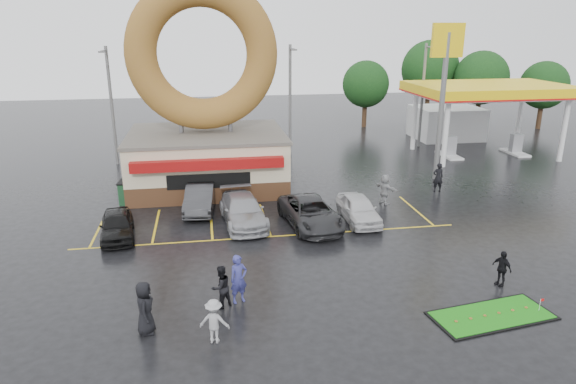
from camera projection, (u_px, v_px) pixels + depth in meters
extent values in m
plane|color=black|center=(281.00, 265.00, 23.36)|extent=(120.00, 120.00, 0.00)
cube|color=#472B19|center=(208.00, 177.00, 34.91)|extent=(10.00, 8.00, 1.20)
cube|color=beige|center=(207.00, 152.00, 34.37)|extent=(10.00, 8.00, 2.30)
cube|color=#59544C|center=(206.00, 134.00, 33.98)|extent=(10.20, 8.20, 0.20)
cube|color=maroon|center=(208.00, 165.00, 30.26)|extent=(9.00, 0.60, 0.60)
cylinder|color=slate|center=(181.00, 124.00, 33.52)|extent=(0.30, 0.30, 1.20)
cylinder|color=slate|center=(230.00, 122.00, 34.02)|extent=(0.30, 0.30, 1.20)
torus|color=brown|center=(202.00, 54.00, 32.41)|extent=(9.60, 2.00, 9.60)
cylinder|color=silver|center=(446.00, 135.00, 39.01)|extent=(0.40, 0.40, 5.00)
cylinder|color=silver|center=(564.00, 131.00, 40.57)|extent=(0.40, 0.40, 5.00)
cylinder|color=silver|center=(414.00, 121.00, 44.64)|extent=(0.40, 0.40, 5.00)
cylinder|color=silver|center=(519.00, 118.00, 46.20)|extent=(0.40, 0.40, 5.00)
cube|color=silver|center=(490.00, 92.00, 41.76)|extent=(12.00, 8.00, 0.50)
cube|color=yellow|center=(490.00, 89.00, 41.67)|extent=(12.30, 8.30, 0.70)
cube|color=#99999E|center=(450.00, 146.00, 42.63)|extent=(0.90, 0.60, 1.60)
cube|color=#99999E|center=(516.00, 143.00, 43.57)|extent=(0.90, 0.60, 1.60)
cube|color=silver|center=(446.00, 123.00, 49.48)|extent=(6.00, 5.00, 3.00)
cylinder|color=slate|center=(441.00, 109.00, 35.11)|extent=(0.36, 0.36, 10.00)
cube|color=yellow|center=(448.00, 40.00, 33.73)|extent=(2.20, 0.30, 2.20)
cylinder|color=slate|center=(112.00, 107.00, 39.18)|extent=(0.24, 0.24, 9.00)
cylinder|color=slate|center=(104.00, 51.00, 36.95)|extent=(0.12, 2.00, 0.12)
cube|color=slate|center=(101.00, 52.00, 36.03)|extent=(0.40, 0.18, 0.12)
cylinder|color=slate|center=(290.00, 101.00, 42.31)|extent=(0.24, 0.24, 9.00)
cylinder|color=slate|center=(292.00, 49.00, 40.07)|extent=(0.12, 2.00, 0.12)
cube|color=slate|center=(294.00, 50.00, 39.15)|extent=(0.40, 0.18, 0.12)
cylinder|color=slate|center=(422.00, 96.00, 45.12)|extent=(0.24, 0.24, 9.00)
cylinder|color=slate|center=(431.00, 47.00, 42.89)|extent=(0.12, 2.00, 0.12)
cube|color=slate|center=(436.00, 48.00, 41.96)|extent=(0.40, 0.18, 0.12)
cylinder|color=#332114|center=(477.00, 113.00, 55.13)|extent=(0.50, 0.50, 2.88)
sphere|color=black|center=(481.00, 78.00, 53.97)|extent=(5.60, 5.60, 5.60)
cylinder|color=#332114|center=(539.00, 117.00, 54.25)|extent=(0.50, 0.50, 2.52)
sphere|color=black|center=(544.00, 85.00, 53.23)|extent=(4.90, 4.90, 4.90)
cylinder|color=#332114|center=(427.00, 107.00, 58.21)|extent=(0.50, 0.50, 3.24)
sphere|color=black|center=(430.00, 69.00, 56.90)|extent=(6.30, 6.30, 6.30)
cylinder|color=#332114|center=(364.00, 115.00, 55.19)|extent=(0.50, 0.50, 2.52)
sphere|color=black|center=(366.00, 84.00, 54.18)|extent=(4.90, 4.90, 4.90)
imported|color=black|center=(117.00, 225.00, 26.23)|extent=(2.14, 4.24, 1.38)
imported|color=#2E2E31|center=(200.00, 198.00, 30.08)|extent=(2.03, 4.74, 1.52)
imported|color=#9A9A9F|center=(243.00, 210.00, 28.10)|extent=(2.61, 5.47, 1.54)
imported|color=#28282A|center=(311.00, 213.00, 27.76)|extent=(3.15, 5.70, 1.51)
imported|color=silver|center=(358.00, 209.00, 28.43)|extent=(1.79, 4.32, 1.46)
imported|color=navy|center=(239.00, 279.00, 20.00)|extent=(0.85, 0.71, 1.97)
imported|color=black|center=(221.00, 287.00, 19.65)|extent=(1.06, 1.01, 1.72)
imported|color=#949496|center=(214.00, 321.00, 17.47)|extent=(1.16, 0.85, 1.61)
imported|color=black|center=(145.00, 308.00, 17.94)|extent=(0.63, 0.97, 1.98)
imported|color=black|center=(502.00, 268.00, 21.38)|extent=(0.69, 0.98, 1.54)
imported|color=#949597|center=(385.00, 189.00, 31.23)|extent=(1.26, 1.78, 1.86)
imported|color=black|center=(438.00, 177.00, 33.48)|extent=(0.73, 0.50, 1.94)
cube|color=#1B4727|center=(135.00, 192.00, 31.51)|extent=(1.90, 1.36, 1.30)
cube|color=black|center=(492.00, 316.00, 19.25)|extent=(4.87, 2.65, 0.05)
cube|color=#1B7A14|center=(492.00, 315.00, 19.24)|extent=(4.63, 2.42, 0.03)
cylinder|color=silver|center=(540.00, 305.00, 19.43)|extent=(0.02, 0.02, 0.53)
cube|color=red|center=(542.00, 300.00, 19.38)|extent=(0.14, 0.01, 0.10)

